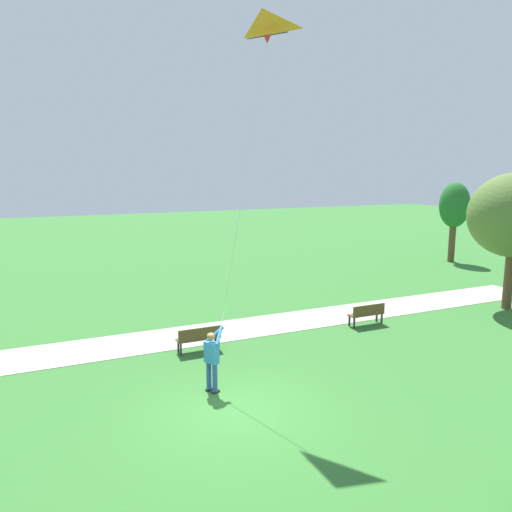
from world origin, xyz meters
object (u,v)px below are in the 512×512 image
(park_bench_far_walkway, at_px, (367,313))
(tree_treeline_right, at_px, (454,206))
(park_bench_near_walkway, at_px, (199,337))
(flying_kite, at_px, (262,28))
(person_kite_flyer, at_px, (212,356))

(park_bench_far_walkway, relative_size, tree_treeline_right, 0.28)
(park_bench_near_walkway, xyz_separation_m, park_bench_far_walkway, (0.04, 7.00, 0.00))
(park_bench_far_walkway, bearing_deg, park_bench_near_walkway, -90.35)
(flying_kite, bearing_deg, tree_treeline_right, 119.76)
(park_bench_near_walkway, relative_size, tree_treeline_right, 0.28)
(flying_kite, bearing_deg, park_bench_near_walkway, -149.43)
(person_kite_flyer, xyz_separation_m, tree_treeline_right, (-11.99, 21.40, 2.70))
(person_kite_flyer, distance_m, park_bench_near_walkway, 3.20)
(tree_treeline_right, bearing_deg, park_bench_near_walkway, -66.82)
(flying_kite, distance_m, park_bench_far_walkway, 11.28)
(person_kite_flyer, bearing_deg, park_bench_far_walkway, 111.84)
(park_bench_near_walkway, height_order, park_bench_far_walkway, same)
(park_bench_near_walkway, height_order, tree_treeline_right, tree_treeline_right)
(tree_treeline_right, bearing_deg, park_bench_far_walkway, -57.03)
(person_kite_flyer, xyz_separation_m, flying_kite, (-0.86, 1.93, 8.96))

